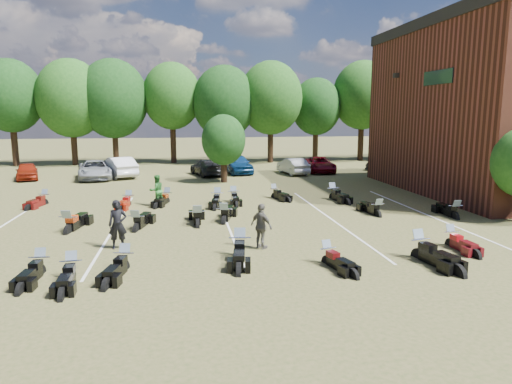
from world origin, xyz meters
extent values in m
plane|color=brown|center=(0.00, 0.00, 0.00)|extent=(160.00, 160.00, 0.00)
imported|color=maroon|center=(-16.77, 19.26, 0.64)|extent=(2.52, 4.02, 1.28)
imported|color=silver|center=(-10.02, 19.64, 0.80)|extent=(3.54, 5.13, 1.60)
imported|color=gray|center=(-11.69, 18.72, 0.71)|extent=(3.32, 5.50, 1.43)
imported|color=black|center=(-3.05, 19.48, 0.66)|extent=(2.93, 4.86, 1.32)
imported|color=navy|center=(-0.48, 20.46, 0.80)|extent=(2.61, 4.96, 1.61)
imported|color=#A0A19D|center=(4.07, 19.21, 0.67)|extent=(2.06, 4.23, 1.34)
imported|color=#5A0510|center=(6.65, 20.08, 0.65)|extent=(2.50, 4.81, 1.30)
imported|color=#38373C|center=(12.48, 19.15, 0.67)|extent=(3.18, 4.99, 1.35)
imported|color=black|center=(-7.36, -0.59, 0.92)|extent=(0.71, 0.50, 1.83)
imported|color=#2A702A|center=(-6.38, 7.36, 0.85)|extent=(1.03, 0.95, 1.70)
imported|color=#555148|center=(-2.10, -1.42, 0.85)|extent=(0.94, 1.05, 1.71)
cube|color=black|center=(9.35, 12.00, 7.50)|extent=(0.30, 0.40, 0.30)
cube|color=black|center=(9.47, 7.00, 7.00)|extent=(0.06, 3.00, 0.80)
cylinder|color=black|center=(-21.00, 29.00, 2.04)|extent=(0.58, 0.58, 4.08)
ellipsoid|color=#1E4C19|center=(-21.00, 29.00, 6.33)|extent=(6.00, 6.00, 6.90)
cylinder|color=black|center=(-16.00, 29.00, 2.04)|extent=(0.58, 0.58, 4.08)
ellipsoid|color=#1E4C19|center=(-16.00, 29.00, 6.33)|extent=(6.00, 6.00, 6.90)
cylinder|color=black|center=(-11.00, 29.00, 2.04)|extent=(0.57, 0.58, 4.08)
ellipsoid|color=#1E4C19|center=(-11.00, 29.00, 6.33)|extent=(6.00, 6.00, 6.90)
cylinder|color=black|center=(-6.00, 29.00, 2.04)|extent=(0.57, 0.58, 4.08)
ellipsoid|color=#1E4C19|center=(-6.00, 29.00, 6.33)|extent=(6.00, 6.00, 6.90)
cylinder|color=black|center=(-1.00, 29.00, 2.04)|extent=(0.58, 0.58, 4.08)
ellipsoid|color=#1E4C19|center=(-1.00, 29.00, 6.33)|extent=(6.00, 6.00, 6.90)
cylinder|color=black|center=(4.00, 29.00, 2.04)|extent=(0.57, 0.58, 4.08)
ellipsoid|color=#1E4C19|center=(4.00, 29.00, 6.33)|extent=(6.00, 6.00, 6.90)
cylinder|color=black|center=(9.00, 29.00, 2.04)|extent=(0.57, 0.58, 4.08)
ellipsoid|color=#1E4C19|center=(9.00, 29.00, 6.33)|extent=(6.00, 6.00, 6.90)
cylinder|color=black|center=(14.00, 29.00, 2.04)|extent=(0.57, 0.58, 4.08)
ellipsoid|color=#1E4C19|center=(14.00, 29.00, 6.33)|extent=(6.00, 6.00, 6.90)
cylinder|color=black|center=(19.00, 29.00, 2.04)|extent=(0.58, 0.58, 4.08)
ellipsoid|color=#1E4C19|center=(19.00, 29.00, 6.33)|extent=(6.00, 6.00, 6.90)
cylinder|color=black|center=(24.00, 29.00, 2.04)|extent=(0.58, 0.58, 4.08)
ellipsoid|color=#1E4C19|center=(24.00, 29.00, 6.33)|extent=(6.00, 6.00, 6.90)
cylinder|color=black|center=(-2.00, 15.50, 0.95)|extent=(0.24, 0.24, 1.90)
sphere|color=#1E4C19|center=(-2.00, 15.50, 3.10)|extent=(3.20, 3.20, 3.20)
cube|color=silver|center=(-8.00, 3.00, 0.01)|extent=(0.10, 14.00, 0.01)
cube|color=silver|center=(-3.00, 3.00, 0.01)|extent=(0.10, 14.00, 0.01)
cube|color=silver|center=(2.00, 3.00, 0.01)|extent=(0.10, 14.00, 0.01)
cube|color=silver|center=(7.00, 3.00, 0.01)|extent=(0.10, 14.00, 0.01)
camera|label=1|loc=(-4.86, -17.61, 4.96)|focal=32.00mm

